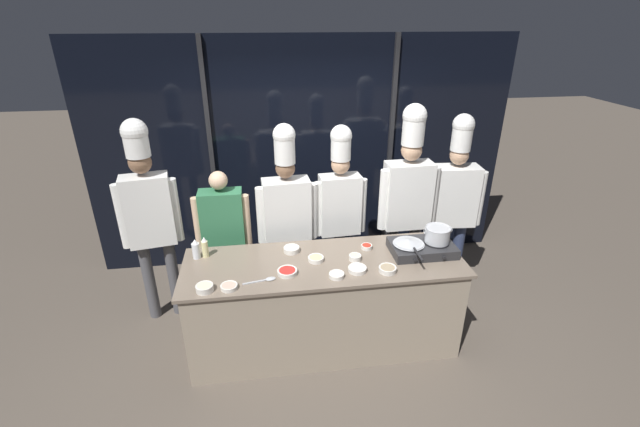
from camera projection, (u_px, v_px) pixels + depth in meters
ground_plane at (324, 341)px, 4.14m from camera, size 24.00×24.00×0.00m
window_wall_back at (303, 156)px, 5.06m from camera, size 4.94×0.09×2.70m
demo_counter at (324, 303)px, 3.95m from camera, size 2.47×0.81×0.90m
portable_stove at (422, 248)px, 3.88m from camera, size 0.57×0.38×0.10m
frying_pan at (409, 242)px, 3.83m from camera, size 0.28×0.49×0.04m
stock_pot at (437, 234)px, 3.84m from camera, size 0.25×0.23×0.14m
squeeze_bottle_oil at (205, 247)px, 3.79m from camera, size 0.06×0.06×0.20m
squeeze_bottle_clear at (196, 249)px, 3.77m from camera, size 0.07×0.07×0.19m
prep_bowl_ginger at (316, 258)px, 3.76m from camera, size 0.14×0.14×0.04m
prep_bowl_chicken at (355, 257)px, 3.77m from camera, size 0.11×0.11×0.05m
prep_bowl_rice at (357, 269)px, 3.61m from camera, size 0.16×0.16×0.04m
prep_bowl_garlic at (337, 275)px, 3.53m from camera, size 0.13×0.13×0.04m
prep_bowl_bell_pepper at (287, 271)px, 3.57m from camera, size 0.17×0.17×0.04m
prep_bowl_shrimp at (229, 286)px, 3.38m from camera, size 0.14×0.14×0.04m
prep_bowl_onion at (291, 249)px, 3.90m from camera, size 0.15×0.15×0.05m
prep_bowl_chili_flakes at (367, 246)px, 3.95m from camera, size 0.10×0.10×0.04m
prep_bowl_noodles at (205, 288)px, 3.34m from camera, size 0.14×0.14×0.05m
prep_bowl_mushrooms at (388, 269)px, 3.60m from camera, size 0.15×0.15×0.05m
serving_spoon_slotted at (266, 280)px, 3.49m from camera, size 0.28×0.09×0.02m
chef_head at (148, 208)px, 4.01m from camera, size 0.56×0.29×2.07m
person_guest at (223, 230)px, 4.24m from camera, size 0.55×0.22×1.55m
chef_sous at (287, 210)px, 4.26m from camera, size 0.61×0.27×1.97m
chef_line at (340, 203)px, 4.39m from camera, size 0.55×0.24×1.92m
chef_pastry at (408, 194)px, 4.35m from camera, size 0.62×0.26×2.12m
chef_apprentice at (453, 196)px, 4.53m from camera, size 0.63×0.29×2.00m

